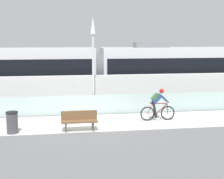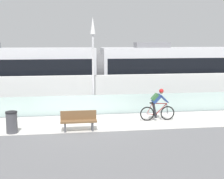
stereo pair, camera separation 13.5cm
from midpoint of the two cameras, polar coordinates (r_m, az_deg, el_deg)
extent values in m
plane|color=slate|center=(15.71, -5.55, -5.99)|extent=(200.00, 200.00, 0.00)
cube|color=silver|center=(15.71, -5.55, -5.97)|extent=(32.00, 3.20, 0.01)
cube|color=#ADC6C1|center=(17.39, -5.86, -2.77)|extent=(32.00, 0.05, 1.04)
cube|color=silver|center=(19.08, -6.11, -0.39)|extent=(32.00, 0.36, 1.92)
cube|color=#595654|center=(21.69, -6.31, -1.83)|extent=(32.00, 0.08, 0.01)
cube|color=#595654|center=(23.10, -6.43, -1.17)|extent=(32.00, 0.08, 0.01)
cube|color=silver|center=(22.39, -17.07, 3.07)|extent=(11.00, 2.50, 3.10)
cube|color=black|center=(22.36, -17.11, 3.97)|extent=(10.56, 2.54, 1.04)
cube|color=#19599E|center=(22.56, -16.91, -0.39)|extent=(10.78, 2.53, 0.28)
cube|color=#232326|center=(22.32, -7.93, -0.62)|extent=(1.40, 1.88, 0.20)
cylinder|color=black|center=(21.62, -7.91, -1.09)|extent=(0.60, 0.10, 0.60)
cylinder|color=black|center=(23.04, -7.93, -0.48)|extent=(0.60, 0.10, 0.60)
cube|color=silver|center=(23.53, 11.85, 3.54)|extent=(11.00, 2.50, 3.10)
cube|color=black|center=(23.50, 11.87, 4.39)|extent=(10.56, 2.54, 1.04)
cube|color=#19599E|center=(23.70, 11.74, 0.25)|extent=(10.78, 2.53, 0.28)
cube|color=slate|center=(22.84, 7.27, 7.85)|extent=(2.40, 1.10, 0.36)
cube|color=#232326|center=(22.77, 3.37, -0.36)|extent=(1.40, 1.88, 0.20)
cylinder|color=black|center=(22.09, 3.74, -0.81)|extent=(0.60, 0.10, 0.60)
cylinder|color=black|center=(23.48, 3.02, -0.23)|extent=(0.60, 0.10, 0.60)
cube|color=#232326|center=(25.13, 19.30, 0.03)|extent=(1.40, 1.88, 0.20)
cylinder|color=black|center=(25.77, 18.56, 0.14)|extent=(0.60, 0.10, 0.60)
cylinder|color=#59595B|center=(22.24, -2.25, 3.42)|extent=(0.60, 2.30, 2.30)
torus|color=black|center=(16.41, 10.06, -4.15)|extent=(0.72, 0.06, 0.72)
cylinder|color=#99999E|center=(16.41, 10.06, -4.15)|extent=(0.07, 0.10, 0.07)
torus|color=black|center=(16.11, 6.50, -4.30)|extent=(0.72, 0.06, 0.72)
cylinder|color=#99999E|center=(16.11, 6.50, -4.30)|extent=(0.07, 0.10, 0.07)
cylinder|color=maroon|center=(16.26, 8.95, -3.46)|extent=(0.60, 0.04, 0.58)
cylinder|color=maroon|center=(16.15, 7.66, -3.46)|extent=(0.22, 0.04, 0.59)
cylinder|color=maroon|center=(16.17, 8.67, -2.47)|extent=(0.76, 0.04, 0.07)
cylinder|color=maroon|center=(16.18, 7.23, -4.38)|extent=(0.43, 0.03, 0.09)
cylinder|color=maroon|center=(16.09, 6.94, -3.38)|extent=(0.27, 0.02, 0.53)
cylinder|color=black|center=(16.35, 10.00, -3.31)|extent=(0.08, 0.03, 0.49)
cube|color=black|center=(16.06, 7.38, -2.39)|extent=(0.24, 0.10, 0.05)
cylinder|color=black|center=(16.27, 9.95, -2.13)|extent=(0.03, 0.58, 0.03)
cylinder|color=#262628|center=(16.24, 7.95, -4.45)|extent=(0.18, 0.02, 0.18)
cube|color=navy|center=(16.08, 8.15, -1.61)|extent=(0.50, 0.28, 0.51)
cube|color=#336638|center=(16.04, 7.84, -1.31)|extent=(0.38, 0.30, 0.38)
sphere|color=#997051|center=(16.09, 9.00, -0.38)|extent=(0.20, 0.20, 0.20)
sphere|color=red|center=(16.09, 9.00, -0.26)|extent=(0.23, 0.23, 0.23)
cylinder|color=navy|center=(16.03, 9.54, -1.64)|extent=(0.41, 0.08, 0.41)
cylinder|color=navy|center=(16.33, 9.20, -1.44)|extent=(0.41, 0.08, 0.41)
cylinder|color=black|center=(16.08, 7.82, -3.68)|extent=(0.25, 0.11, 0.79)
cylinder|color=black|center=(16.22, 7.65, -3.06)|extent=(0.25, 0.11, 0.52)
cylinder|color=gray|center=(17.82, -3.08, -3.83)|extent=(0.24, 0.24, 0.20)
cylinder|color=silver|center=(17.48, -3.14, 2.90)|extent=(0.12, 0.12, 4.20)
cone|color=white|center=(17.40, -3.21, 11.28)|extent=(0.28, 0.28, 0.90)
cylinder|color=#47474C|center=(14.56, -17.13, -5.73)|extent=(0.48, 0.48, 0.90)
cylinder|color=black|center=(14.44, -17.21, -3.88)|extent=(0.51, 0.51, 0.06)
cube|color=brown|center=(14.29, -5.66, -5.64)|extent=(1.60, 0.44, 0.08)
cube|color=brown|center=(14.42, -5.71, -4.52)|extent=(1.60, 0.06, 0.40)
cube|color=#4C4C51|center=(14.34, -8.06, -6.65)|extent=(0.08, 0.36, 0.41)
cube|color=#4C4C51|center=(14.39, -3.25, -6.52)|extent=(0.08, 0.36, 0.41)
camera|label=1|loc=(0.07, -89.78, 0.03)|focal=51.48mm
camera|label=2|loc=(0.07, 90.22, -0.03)|focal=51.48mm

